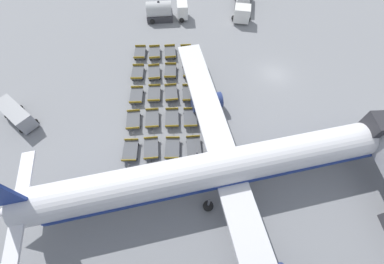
{
  "coord_description": "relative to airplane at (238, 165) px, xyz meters",
  "views": [
    {
      "loc": [
        25.21,
        -14.13,
        25.25
      ],
      "look_at": [
        10.28,
        -13.15,
        1.38
      ],
      "focal_mm": 22.0,
      "sensor_mm": 36.0,
      "label": 1
    }
  ],
  "objects": [
    {
      "name": "ground_plane",
      "position": [
        -15.71,
        8.79,
        -3.34
      ],
      "size": [
        500.0,
        500.0,
        0.0
      ],
      "primitive_type": "plane",
      "color": "gray"
    },
    {
      "name": "baggage_dolly_row_mid_a_col_a",
      "position": [
        -21.08,
        -9.25,
        -2.86
      ],
      "size": [
        3.56,
        1.84,
        0.92
      ],
      "color": "#515459",
      "rests_on": "ground_plane"
    },
    {
      "name": "baggage_dolly_row_near_col_d",
      "position": [
        -8.26,
        -11.73,
        -2.86
      ],
      "size": [
        3.56,
        1.85,
        0.92
      ],
      "color": "#515459",
      "rests_on": "ground_plane"
    },
    {
      "name": "airplane",
      "position": [
        0.0,
        0.0,
        0.0
      ],
      "size": [
        39.44,
        47.16,
        13.91
      ],
      "color": "white",
      "rests_on": "ground_plane"
    },
    {
      "name": "baggage_dolly_row_far_col_a",
      "position": [
        -20.94,
        -4.26,
        -2.86
      ],
      "size": [
        3.54,
        1.8,
        0.92
      ],
      "color": "#515459",
      "rests_on": "ground_plane"
    },
    {
      "name": "baggage_dolly_row_far_col_e",
      "position": [
        -3.81,
        -4.25,
        -2.86
      ],
      "size": [
        3.54,
        1.81,
        0.92
      ],
      "color": "#515459",
      "rests_on": "ground_plane"
    },
    {
      "name": "baggage_dolly_row_far_col_d",
      "position": [
        -8.12,
        -4.4,
        -2.86
      ],
      "size": [
        3.55,
        1.83,
        0.92
      ],
      "color": "#515459",
      "rests_on": "ground_plane"
    },
    {
      "name": "baggage_dolly_row_mid_a_col_e",
      "position": [
        -3.97,
        -9.34,
        -2.86
      ],
      "size": [
        3.56,
        1.85,
        0.92
      ],
      "color": "#515459",
      "rests_on": "ground_plane"
    },
    {
      "name": "baggage_dolly_row_mid_a_col_c",
      "position": [
        -12.57,
        -9.13,
        -2.86
      ],
      "size": [
        3.55,
        1.83,
        0.92
      ],
      "color": "#515459",
      "rests_on": "ground_plane"
    },
    {
      "name": "baggage_dolly_row_mid_a_col_b",
      "position": [
        -16.69,
        -9.22,
        -2.86
      ],
      "size": [
        3.57,
        1.89,
        0.92
      ],
      "color": "#515459",
      "rests_on": "ground_plane"
    },
    {
      "name": "baggage_dolly_row_near_col_e",
      "position": [
        -3.86,
        -11.79,
        -2.86
      ],
      "size": [
        3.57,
        1.88,
        0.92
      ],
      "color": "#515459",
      "rests_on": "ground_plane"
    },
    {
      "name": "baggage_dolly_row_mid_b_col_a",
      "position": [
        -21.06,
        -6.8,
        -2.86
      ],
      "size": [
        3.56,
        1.86,
        0.92
      ],
      "color": "#515459",
      "rests_on": "ground_plane"
    },
    {
      "name": "fuel_tanker_secondary",
      "position": [
        -33.18,
        6.86,
        -2.0
      ],
      "size": [
        10.09,
        4.93,
        3.18
      ],
      "color": "white",
      "rests_on": "ground_plane"
    },
    {
      "name": "service_van",
      "position": [
        -9.6,
        -26.34,
        -2.05
      ],
      "size": [
        5.19,
        5.42,
        2.37
      ],
      "color": "gray",
      "rests_on": "ground_plane"
    },
    {
      "name": "baggage_dolly_row_mid_b_col_c",
      "position": [
        -12.52,
        -6.8,
        -2.86
      ],
      "size": [
        3.57,
        1.88,
        0.92
      ],
      "color": "#515459",
      "rests_on": "ground_plane"
    },
    {
      "name": "baggage_dolly_row_near_col_b",
      "position": [
        -16.85,
        -11.67,
        -2.86
      ],
      "size": [
        3.57,
        1.88,
        0.92
      ],
      "color": "#515459",
      "rests_on": "ground_plane"
    },
    {
      "name": "baggage_dolly_row_mid_b_col_d",
      "position": [
        -8.24,
        -6.76,
        -2.86
      ],
      "size": [
        3.56,
        1.84,
        0.92
      ],
      "color": "#515459",
      "rests_on": "ground_plane"
    },
    {
      "name": "baggage_dolly_row_mid_a_col_d",
      "position": [
        -8.32,
        -9.32,
        -2.86
      ],
      "size": [
        3.55,
        1.82,
        0.92
      ],
      "color": "#515459",
      "rests_on": "ground_plane"
    },
    {
      "name": "fuel_tanker_primary",
      "position": [
        -30.84,
        -7.62,
        -1.95
      ],
      "size": [
        3.54,
        7.26,
        3.32
      ],
      "color": "white",
      "rests_on": "ground_plane"
    },
    {
      "name": "baggage_dolly_row_far_col_b",
      "position": [
        -16.86,
        -4.14,
        -2.86
      ],
      "size": [
        3.55,
        1.82,
        0.92
      ],
      "color": "#515459",
      "rests_on": "ground_plane"
    },
    {
      "name": "baggage_dolly_row_near_col_c",
      "position": [
        -12.4,
        -11.58,
        -2.86
      ],
      "size": [
        3.56,
        1.84,
        0.92
      ],
      "color": "#515459",
      "rests_on": "ground_plane"
    },
    {
      "name": "baggage_dolly_row_near_col_a",
      "position": [
        -21.23,
        -11.55,
        -2.86
      ],
      "size": [
        3.56,
        1.86,
        0.92
      ],
      "color": "#515459",
      "rests_on": "ground_plane"
    },
    {
      "name": "baggage_dolly_row_far_col_c",
      "position": [
        -12.32,
        -4.37,
        -2.86
      ],
      "size": [
        3.56,
        1.86,
        0.92
      ],
      "color": "#515459",
      "rests_on": "ground_plane"
    },
    {
      "name": "baggage_dolly_row_mid_b_col_e",
      "position": [
        -3.83,
        -6.81,
        -2.86
      ],
      "size": [
        3.58,
        1.91,
        0.92
      ],
      "color": "#515459",
      "rests_on": "ground_plane"
    },
    {
      "name": "baggage_dolly_row_mid_b_col_b",
      "position": [
        -16.82,
        -6.83,
        -2.86
      ],
      "size": [
        3.58,
        1.9,
        0.92
      ],
      "color": "#515459",
      "rests_on": "ground_plane"
    }
  ]
}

